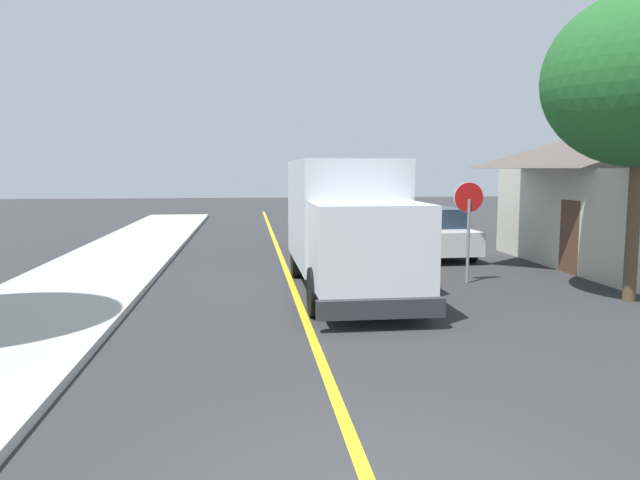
{
  "coord_description": "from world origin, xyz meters",
  "views": [
    {
      "loc": [
        -1.1,
        -4.67,
        2.95
      ],
      "look_at": [
        0.49,
        8.45,
        1.4
      ],
      "focal_mm": 33.55,
      "sensor_mm": 36.0,
      "label": 1
    }
  ],
  "objects_px": {
    "box_truck": "(347,219)",
    "parked_van_across": "(434,234)",
    "parked_car_near": "(332,231)",
    "parked_car_mid": "(328,218)",
    "stop_sign": "(469,212)"
  },
  "relations": [
    {
      "from": "box_truck",
      "to": "parked_van_across",
      "type": "bearing_deg",
      "value": 53.75
    },
    {
      "from": "parked_car_near",
      "to": "parked_car_mid",
      "type": "relative_size",
      "value": 1.0
    },
    {
      "from": "parked_car_near",
      "to": "parked_car_mid",
      "type": "xyz_separation_m",
      "value": [
        0.64,
        5.85,
        0.0
      ]
    },
    {
      "from": "parked_car_near",
      "to": "parked_van_across",
      "type": "xyz_separation_m",
      "value": [
        3.34,
        -1.15,
        0.0
      ]
    },
    {
      "from": "stop_sign",
      "to": "parked_car_mid",
      "type": "bearing_deg",
      "value": 100.1
    },
    {
      "from": "parked_car_near",
      "to": "parked_car_mid",
      "type": "height_order",
      "value": "same"
    },
    {
      "from": "parked_car_near",
      "to": "stop_sign",
      "type": "bearing_deg",
      "value": -65.24
    },
    {
      "from": "parked_car_near",
      "to": "stop_sign",
      "type": "height_order",
      "value": "stop_sign"
    },
    {
      "from": "parked_van_across",
      "to": "stop_sign",
      "type": "xyz_separation_m",
      "value": [
        -0.6,
        -4.78,
        1.06
      ]
    },
    {
      "from": "parked_car_mid",
      "to": "parked_van_across",
      "type": "relative_size",
      "value": 0.99
    },
    {
      "from": "parked_car_near",
      "to": "parked_car_mid",
      "type": "distance_m",
      "value": 5.89
    },
    {
      "from": "parked_car_mid",
      "to": "stop_sign",
      "type": "relative_size",
      "value": 1.67
    },
    {
      "from": "box_truck",
      "to": "parked_car_near",
      "type": "height_order",
      "value": "box_truck"
    },
    {
      "from": "box_truck",
      "to": "parked_car_mid",
      "type": "distance_m",
      "value": 12.44
    },
    {
      "from": "box_truck",
      "to": "parked_car_mid",
      "type": "bearing_deg",
      "value": 84.4
    }
  ]
}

